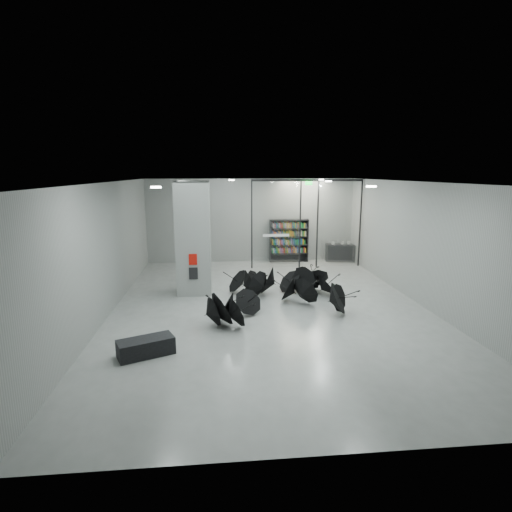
{
  "coord_description": "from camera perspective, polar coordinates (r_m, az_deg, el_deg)",
  "views": [
    {
      "loc": [
        -1.65,
        -12.34,
        4.31
      ],
      "look_at": [
        -0.3,
        1.5,
        1.4
      ],
      "focal_mm": 28.27,
      "sensor_mm": 36.0,
      "label": 1
    }
  ],
  "objects": [
    {
      "name": "column",
      "position": [
        14.55,
        -8.86,
        2.54
      ],
      "size": [
        1.2,
        1.2,
        4.0
      ],
      "primitive_type": "cube",
      "color": "slate",
      "rests_on": "ground"
    },
    {
      "name": "bench",
      "position": [
        10.2,
        -15.32,
        -12.31
      ],
      "size": [
        1.42,
        1.04,
        0.42
      ],
      "primitive_type": "cube",
      "rotation": [
        0.0,
        0.0,
        0.41
      ],
      "color": "black",
      "rests_on": "ground"
    },
    {
      "name": "shop_counter",
      "position": [
        20.2,
        11.79,
        0.46
      ],
      "size": [
        1.48,
        0.81,
        0.84
      ],
      "primitive_type": "cube",
      "rotation": [
        0.0,
        0.0,
        -0.18
      ],
      "color": "black",
      "rests_on": "ground"
    },
    {
      "name": "exit_sign",
      "position": [
        18.1,
        7.47,
        10.17
      ],
      "size": [
        0.3,
        0.06,
        0.15
      ],
      "primitive_type": "cube",
      "color": "#0CE533",
      "rests_on": "room"
    },
    {
      "name": "glass_partition",
      "position": [
        18.41,
        7.17,
        5.09
      ],
      "size": [
        5.06,
        0.08,
        4.0
      ],
      "color": "silver",
      "rests_on": "ground"
    },
    {
      "name": "info_panel",
      "position": [
        14.17,
        -8.85,
        -2.45
      ],
      "size": [
        0.3,
        0.03,
        0.42
      ],
      "primitive_type": "cube",
      "color": "black",
      "rests_on": "column"
    },
    {
      "name": "umbrella_cluster",
      "position": [
        13.51,
        2.93,
        -5.42
      ],
      "size": [
        5.06,
        4.72,
        1.3
      ],
      "color": "black",
      "rests_on": "ground"
    },
    {
      "name": "room",
      "position": [
        12.53,
        2.04,
        5.1
      ],
      "size": [
        14.0,
        14.02,
        4.01
      ],
      "color": "gray",
      "rests_on": "ground"
    },
    {
      "name": "fire_cabinet",
      "position": [
        14.06,
        -8.91,
        -0.48
      ],
      "size": [
        0.28,
        0.04,
        0.38
      ],
      "primitive_type": "cube",
      "color": "#A50A07",
      "rests_on": "column"
    },
    {
      "name": "bookshelf",
      "position": [
        19.68,
        4.69,
        2.19
      ],
      "size": [
        1.89,
        0.44,
        2.07
      ],
      "primitive_type": null,
      "rotation": [
        0.0,
        0.0,
        -0.04
      ],
      "color": "black",
      "rests_on": "ground"
    }
  ]
}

